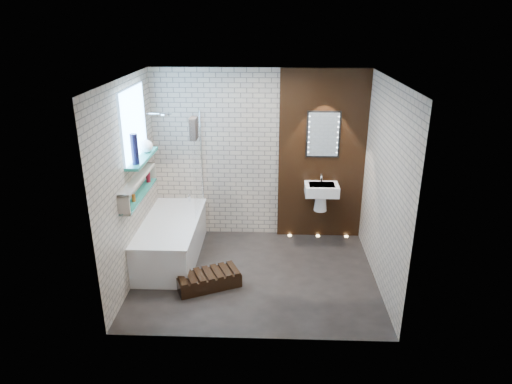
{
  "coord_description": "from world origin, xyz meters",
  "views": [
    {
      "loc": [
        0.21,
        -5.37,
        3.3
      ],
      "look_at": [
        0.0,
        0.15,
        1.15
      ],
      "focal_mm": 32.11,
      "sensor_mm": 36.0,
      "label": 1
    }
  ],
  "objects_px": {
    "bath_screen": "(198,164)",
    "led_mirror": "(323,135)",
    "washbasin": "(321,193)",
    "walnut_step": "(208,280)",
    "bathtub": "(172,239)"
  },
  "relations": [
    {
      "from": "bath_screen",
      "to": "washbasin",
      "type": "height_order",
      "value": "bath_screen"
    },
    {
      "from": "bathtub",
      "to": "led_mirror",
      "type": "distance_m",
      "value": 2.68
    },
    {
      "from": "bath_screen",
      "to": "walnut_step",
      "type": "bearing_deg",
      "value": -77.22
    },
    {
      "from": "bath_screen",
      "to": "walnut_step",
      "type": "relative_size",
      "value": 1.75
    },
    {
      "from": "washbasin",
      "to": "led_mirror",
      "type": "distance_m",
      "value": 0.88
    },
    {
      "from": "bathtub",
      "to": "walnut_step",
      "type": "bearing_deg",
      "value": -50.2
    },
    {
      "from": "bathtub",
      "to": "washbasin",
      "type": "height_order",
      "value": "washbasin"
    },
    {
      "from": "bathtub",
      "to": "washbasin",
      "type": "distance_m",
      "value": 2.32
    },
    {
      "from": "walnut_step",
      "to": "led_mirror",
      "type": "bearing_deg",
      "value": 44.67
    },
    {
      "from": "bath_screen",
      "to": "led_mirror",
      "type": "relative_size",
      "value": 2.0
    },
    {
      "from": "washbasin",
      "to": "walnut_step",
      "type": "distance_m",
      "value": 2.19
    },
    {
      "from": "led_mirror",
      "to": "bath_screen",
      "type": "bearing_deg",
      "value": -169.34
    },
    {
      "from": "led_mirror",
      "to": "washbasin",
      "type": "bearing_deg",
      "value": -90.0
    },
    {
      "from": "washbasin",
      "to": "walnut_step",
      "type": "relative_size",
      "value": 0.72
    },
    {
      "from": "bath_screen",
      "to": "walnut_step",
      "type": "distance_m",
      "value": 1.71
    }
  ]
}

